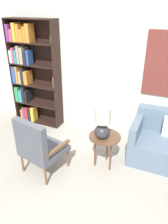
% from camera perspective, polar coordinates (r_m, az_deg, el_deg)
% --- Properties ---
extents(ground_plane, '(14.00, 14.00, 0.00)m').
position_cam_1_polar(ground_plane, '(3.23, -8.02, -22.28)').
color(ground_plane, '#9E998E').
extents(wall_back, '(6.40, 0.08, 2.70)m').
position_cam_1_polar(wall_back, '(4.09, 6.84, 11.33)').
color(wall_back, silver).
rests_on(wall_back, ground_plane).
extents(bookshelf, '(1.08, 0.30, 2.18)m').
position_cam_1_polar(bookshelf, '(4.77, -14.18, 10.04)').
color(bookshelf, black).
rests_on(bookshelf, ground_plane).
extents(armchair, '(0.69, 0.70, 0.96)m').
position_cam_1_polar(armchair, '(3.35, -12.02, -8.51)').
color(armchair, brown).
rests_on(armchair, ground_plane).
extents(side_table, '(0.50, 0.50, 0.57)m').
position_cam_1_polar(side_table, '(3.47, 5.45, -7.17)').
color(side_table, brown).
rests_on(side_table, ground_plane).
extents(table_lamp, '(0.24, 0.24, 0.52)m').
position_cam_1_polar(table_lamp, '(3.25, 4.82, -2.85)').
color(table_lamp, '#2D2D33').
rests_on(table_lamp, side_table).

